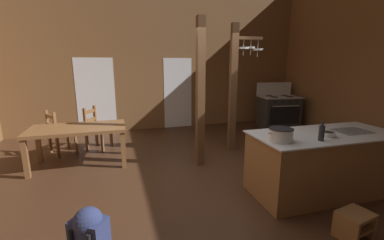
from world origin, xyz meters
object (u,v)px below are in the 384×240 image
Objects in this scene: mixing_bowl_on_counter at (328,134)px; bottle_tall_on_counter at (322,133)px; dining_table at (78,132)px; step_stool at (355,223)px; ladderback_chair_by_post at (59,133)px; kitchen_island at (322,163)px; stove_range at (278,111)px; stockpot_on_counter at (281,135)px; backpack at (90,235)px; ladderback_chair_near_window at (96,129)px.

mixing_bowl_on_counter is 0.28m from bottle_tall_on_counter.
dining_table is 6.33× the size of bottle_tall_on_counter.
ladderback_chair_by_post reaches higher than step_stool.
kitchen_island is 1.28× the size of dining_table.
stove_range reaches higher than mixing_bowl_on_counter.
step_stool is 0.24× the size of dining_table.
mixing_bowl_on_counter is (3.95, -3.12, 0.49)m from ladderback_chair_by_post.
mixing_bowl_on_counter is at bearing -38.37° from ladderback_chair_by_post.
stove_range is at bearing 62.59° from mixing_bowl_on_counter.
stove_range is at bearing 6.60° from ladderback_chair_by_post.
kitchen_island is at bearing 37.23° from bottle_tall_on_counter.
stockpot_on_counter is (2.72, -2.33, 0.35)m from dining_table.
kitchen_island is at bearing 8.02° from stockpot_on_counter.
mixing_bowl_on_counter is (0.34, 0.81, 0.77)m from step_stool.
mixing_bowl_on_counter is (3.10, 0.36, 0.63)m from backpack.
kitchen_island reaches higher than dining_table.
stove_range is at bearing 14.99° from dining_table.
stockpot_on_counter is (2.46, -3.28, 0.55)m from ladderback_chair_near_window.
stockpot_on_counter is (2.34, 0.38, 0.68)m from backpack.
step_stool is 1.09m from bottle_tall_on_counter.
ladderback_chair_near_window is at bearing -174.41° from stove_range.
ladderback_chair_near_window is (0.26, 0.95, -0.20)m from dining_table.
ladderback_chair_near_window is (-5.19, -0.51, -0.03)m from stove_range.
ladderback_chair_by_post is at bearing -173.40° from stove_range.
dining_table is at bearing 142.60° from bottle_tall_on_counter.
ladderback_chair_by_post is at bearing 141.63° from mixing_bowl_on_counter.
ladderback_chair_near_window reaches higher than dining_table.
mixing_bowl_on_counter is at bearing 67.62° from step_stool.
bottle_tall_on_counter is (3.71, -3.25, 0.57)m from ladderback_chair_by_post.
mixing_bowl_on_counter is (-1.98, -3.81, 0.46)m from stove_range.
bottle_tall_on_counter reaches higher than mixing_bowl_on_counter.
mixing_bowl_on_counter reaches higher than kitchen_island.
ladderback_chair_near_window is at bearing 131.02° from bottle_tall_on_counter.
ladderback_chair_near_window is at bearing 74.93° from dining_table.
backpack is (-2.76, 0.45, 0.14)m from step_stool.
ladderback_chair_by_post is at bearing 138.78° from bottle_tall_on_counter.
ladderback_chair_near_window is 0.75m from ladderback_chair_by_post.
backpack is at bearing -175.23° from bottle_tall_on_counter.
ladderback_chair_by_post is 4.96m from bottle_tall_on_counter.
backpack is 2.47m from stockpot_on_counter.
backpack is (0.85, -3.48, -0.14)m from ladderback_chair_by_post.
bottle_tall_on_counter is (-0.24, -0.12, 0.07)m from mixing_bowl_on_counter.
stockpot_on_counter is at bearing 9.21° from backpack.
kitchen_island is 5.43× the size of step_stool.
stove_range is 4.70m from stockpot_on_counter.
stove_range is 0.77× the size of dining_table.
backpack is 3.24× the size of mixing_bowl_on_counter.
ladderback_chair_near_window is at bearing 91.90° from backpack.
stove_range reaches higher than ladderback_chair_by_post.
stockpot_on_counter is at bearing 178.55° from mixing_bowl_on_counter.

